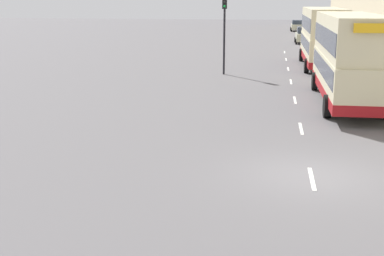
# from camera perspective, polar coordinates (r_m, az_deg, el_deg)

# --- Properties ---
(ground_plane) EXTENTS (220.00, 220.00, 0.00)m
(ground_plane) POSITION_cam_1_polar(r_m,az_deg,el_deg) (16.12, 12.59, -4.97)
(ground_plane) COLOR #5B595B
(pavement) EXTENTS (5.00, 93.00, 0.14)m
(pavement) POSITION_cam_1_polar(r_m,az_deg,el_deg) (54.53, 16.70, 7.96)
(pavement) COLOR #A39E93
(pavement) RESTS_ON ground_plane
(lane_mark_0) EXTENTS (0.12, 2.00, 0.01)m
(lane_mark_0) POSITION_cam_1_polar(r_m,az_deg,el_deg) (15.83, 12.67, -5.29)
(lane_mark_0) COLOR silver
(lane_mark_0) RESTS_ON ground_plane
(lane_mark_1) EXTENTS (0.12, 2.00, 0.01)m
(lane_mark_1) POSITION_cam_1_polar(r_m,az_deg,el_deg) (21.67, 11.56, -0.06)
(lane_mark_1) COLOR silver
(lane_mark_1) RESTS_ON ground_plane
(lane_mark_2) EXTENTS (0.12, 2.00, 0.01)m
(lane_mark_2) POSITION_cam_1_polar(r_m,az_deg,el_deg) (27.61, 10.92, 2.94)
(lane_mark_2) COLOR silver
(lane_mark_2) RESTS_ON ground_plane
(lane_mark_3) EXTENTS (0.12, 2.00, 0.01)m
(lane_mark_3) POSITION_cam_1_polar(r_m,az_deg,el_deg) (33.61, 10.51, 4.88)
(lane_mark_3) COLOR silver
(lane_mark_3) RESTS_ON ground_plane
(lane_mark_4) EXTENTS (0.12, 2.00, 0.01)m
(lane_mark_4) POSITION_cam_1_polar(r_m,az_deg,el_deg) (39.64, 10.22, 6.22)
(lane_mark_4) COLOR silver
(lane_mark_4) RESTS_ON ground_plane
(lane_mark_5) EXTENTS (0.12, 2.00, 0.01)m
(lane_mark_5) POSITION_cam_1_polar(r_m,az_deg,el_deg) (45.68, 10.01, 7.21)
(lane_mark_5) COLOR silver
(lane_mark_5) RESTS_ON ground_plane
(lane_mark_6) EXTENTS (0.12, 2.00, 0.01)m
(lane_mark_6) POSITION_cam_1_polar(r_m,az_deg,el_deg) (51.73, 9.84, 7.97)
(lane_mark_6) COLOR silver
(lane_mark_6) RESTS_ON ground_plane
(double_decker_bus_near) EXTENTS (2.85, 11.00, 4.30)m
(double_decker_bus_near) POSITION_cam_1_polar(r_m,az_deg,el_deg) (27.07, 16.46, 7.30)
(double_decker_bus_near) COLOR beige
(double_decker_bus_near) RESTS_ON ground_plane
(double_decker_bus_ahead) EXTENTS (2.85, 11.02, 4.30)m
(double_decker_bus_ahead) POSITION_cam_1_polar(r_m,az_deg,el_deg) (41.00, 13.76, 9.50)
(double_decker_bus_ahead) COLOR beige
(double_decker_bus_ahead) RESTS_ON ground_plane
(car_0) EXTENTS (2.05, 4.35, 1.83)m
(car_0) POSITION_cam_1_polar(r_m,az_deg,el_deg) (61.98, 11.91, 9.65)
(car_0) COLOR #B7B799
(car_0) RESTS_ON ground_plane
(car_1) EXTENTS (1.99, 4.20, 1.66)m
(car_1) POSITION_cam_1_polar(r_m,az_deg,el_deg) (84.21, 11.16, 10.66)
(car_1) COLOR #B7B799
(car_1) RESTS_ON ground_plane
(traffic_light_far_kerb) EXTENTS (0.30, 0.32, 5.32)m
(traffic_light_far_kerb) POSITION_cam_1_polar(r_m,az_deg,el_deg) (36.05, 3.48, 11.35)
(traffic_light_far_kerb) COLOR black
(traffic_light_far_kerb) RESTS_ON ground_plane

